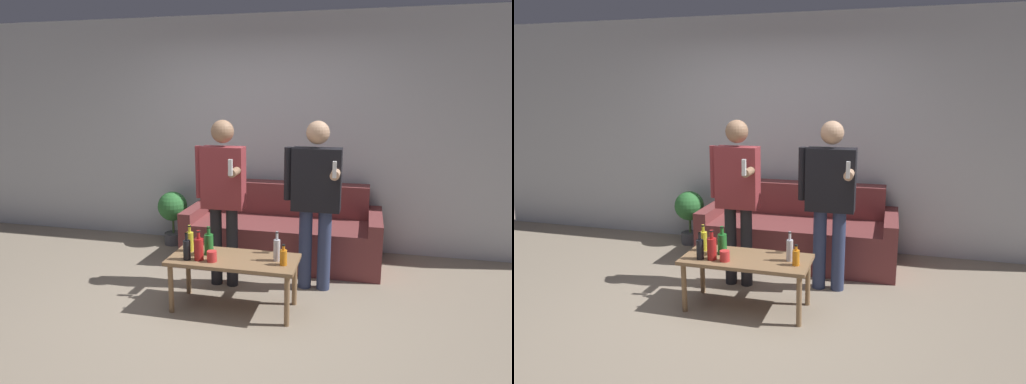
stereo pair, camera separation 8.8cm
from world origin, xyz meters
TOP-DOWN VIEW (x-y plane):
  - ground_plane at (0.00, 0.00)m, footprint 16.00×16.00m
  - wall_back at (0.00, 2.04)m, footprint 8.00×0.06m
  - couch at (0.30, 1.55)m, footprint 2.10×0.88m
  - coffee_table at (0.10, 0.25)m, footprint 1.09×0.49m
  - bottle_orange at (-0.32, 0.33)m, footprint 0.07×0.07m
  - bottle_green at (-0.16, 0.14)m, footprint 0.08×0.08m
  - bottle_dark at (-0.26, 0.13)m, footprint 0.06×0.06m
  - bottle_yellow at (0.47, 0.28)m, footprint 0.06×0.06m
  - bottle_red at (0.54, 0.19)m, footprint 0.06×0.06m
  - bottle_clear at (-0.13, 0.29)m, footprint 0.08×0.08m
  - wine_glass_near at (-0.20, 0.24)m, footprint 0.07×0.07m
  - cup_on_table at (-0.05, 0.13)m, footprint 0.08×0.08m
  - person_standing_left at (-0.13, 0.72)m, footprint 0.47×0.41m
  - person_standing_right at (0.72, 0.84)m, footprint 0.52×0.42m
  - potted_plant at (-1.11, 1.74)m, footprint 0.36×0.36m

SIDE VIEW (x-z plane):
  - ground_plane at x=0.00m, z-range 0.00..0.00m
  - couch at x=0.30m, z-range -0.11..0.71m
  - coffee_table at x=0.10m, z-range 0.18..0.63m
  - potted_plant at x=-1.11m, z-range 0.09..0.75m
  - cup_on_table at x=-0.05m, z-range 0.46..0.55m
  - bottle_red at x=0.54m, z-range 0.44..0.62m
  - bottle_dark at x=-0.26m, z-range 0.44..0.67m
  - bottle_orange at x=-0.32m, z-range 0.43..0.67m
  - bottle_clear at x=-0.13m, z-range 0.43..0.68m
  - bottle_yellow at x=0.47m, z-range 0.43..0.68m
  - bottle_green at x=-0.16m, z-range 0.43..0.69m
  - wine_glass_near at x=-0.20m, z-range 0.49..0.68m
  - person_standing_right at x=0.72m, z-range 0.13..1.72m
  - person_standing_left at x=-0.13m, z-range 0.14..1.73m
  - wall_back at x=0.00m, z-range 0.00..2.70m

